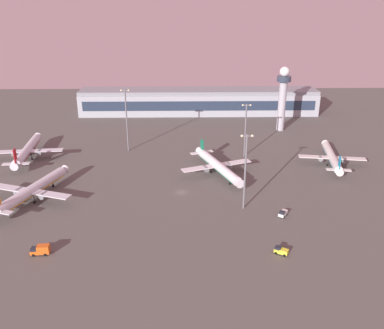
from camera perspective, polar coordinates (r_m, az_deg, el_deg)
The scene contains 13 objects.
ground_plane at distance 164.99m, azimuth -1.49°, elevation -3.91°, with size 416.00×416.00×0.00m, color #56544F.
terminal_building at distance 280.29m, azimuth 0.92°, elevation 8.79°, with size 158.75×22.40×16.40m.
control_tower at distance 244.69m, azimuth 12.55°, elevation 9.56°, with size 8.00×8.00×37.22m.
airplane_terminal_side at distance 168.48m, azimuth -21.46°, elevation -3.38°, with size 33.13×42.10×11.13m.
airplane_mid_apron at distance 180.70m, azimuth 3.56°, elevation -0.14°, with size 31.97×40.55×10.83m.
airplane_taxiway_distant at distance 201.79m, azimuth 18.94°, elevation 0.98°, with size 30.62×39.19×10.07m.
airplane_far_stand at distance 213.64m, azimuth -22.04°, elevation 1.83°, with size 34.35×44.06×11.30m.
cargo_loader at distance 129.83m, azimuth 12.32°, elevation -11.66°, with size 4.56×3.81×2.25m.
catering_truck at distance 134.75m, azimuth -20.38°, elevation -11.09°, with size 5.78×2.70×3.05m.
maintenance_van at distance 150.54m, azimuth 12.58°, elevation -6.67°, with size 3.98×4.51×2.25m.
apron_light_west at distance 199.74m, azimuth 7.48°, elevation 5.22°, with size 4.80×0.90×26.41m.
apron_light_east at distance 207.71m, azimuth -9.13°, elevation 6.57°, with size 4.80×0.90×31.75m.
apron_light_central at distance 147.12m, azimuth 7.47°, elevation -0.45°, with size 4.80×0.90×28.91m.
Camera 1 is at (1.79, -148.43, 72.01)m, focal length 38.21 mm.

